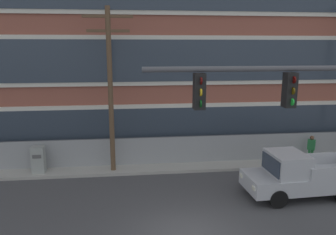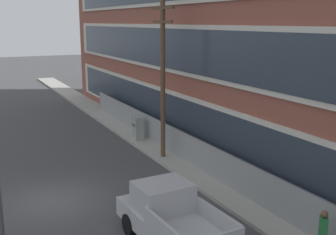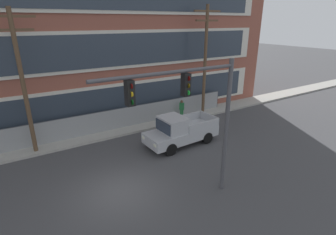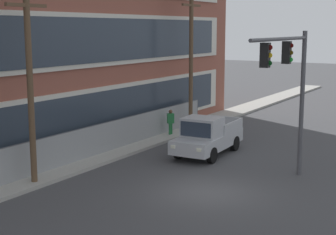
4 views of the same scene
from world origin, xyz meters
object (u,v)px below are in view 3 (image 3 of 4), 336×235
utility_pole_near_corner (22,79)px  utility_pole_midblock (205,58)px  traffic_signal_mast (197,107)px  pedestrian_near_cabinet (182,108)px  pickup_truck_silver (180,131)px

utility_pole_near_corner → utility_pole_midblock: (13.55, -0.07, 0.27)m
traffic_signal_mast → utility_pole_midblock: (7.83, 9.02, 0.47)m
traffic_signal_mast → utility_pole_midblock: size_ratio=0.71×
traffic_signal_mast → pedestrian_near_cabinet: traffic_signal_mast is taller
traffic_signal_mast → utility_pole_near_corner: bearing=122.2°
traffic_signal_mast → pickup_truck_silver: size_ratio=1.24×
traffic_signal_mast → utility_pole_midblock: utility_pole_midblock is taller
utility_pole_midblock → utility_pole_near_corner: bearing=179.7°
utility_pole_near_corner → pedestrian_near_cabinet: 12.05m
pickup_truck_silver → utility_pole_near_corner: (-8.52, 3.82, 3.85)m
pickup_truck_silver → utility_pole_near_corner: 10.10m
pickup_truck_silver → utility_pole_midblock: utility_pole_midblock is taller
pedestrian_near_cabinet → utility_pole_midblock: bearing=-5.7°
utility_pole_near_corner → utility_pole_midblock: utility_pole_midblock is taller
traffic_signal_mast → utility_pole_midblock: bearing=49.0°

